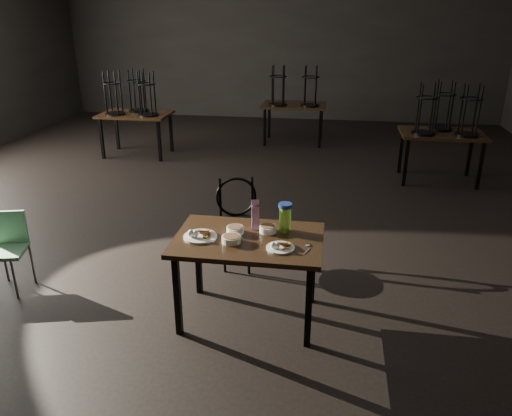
% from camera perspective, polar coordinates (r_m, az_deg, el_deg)
% --- Properties ---
extents(room, '(12.00, 12.04, 3.22)m').
position_cam_1_polar(room, '(5.95, -4.43, 20.51)').
color(room, black).
rests_on(room, ground).
extents(main_table, '(1.20, 0.80, 0.75)m').
position_cam_1_polar(main_table, '(4.07, -0.87, -4.43)').
color(main_table, black).
rests_on(main_table, ground).
extents(plate_left, '(0.27, 0.27, 0.09)m').
position_cam_1_polar(plate_left, '(4.06, -6.45, -3.06)').
color(plate_left, white).
rests_on(plate_left, main_table).
extents(plate_right, '(0.22, 0.22, 0.07)m').
position_cam_1_polar(plate_right, '(3.86, 2.79, -4.40)').
color(plate_right, white).
rests_on(plate_right, main_table).
extents(bowl_near, '(0.14, 0.14, 0.06)m').
position_cam_1_polar(bowl_near, '(4.11, -2.41, -2.49)').
color(bowl_near, white).
rests_on(bowl_near, main_table).
extents(bowl_far, '(0.14, 0.14, 0.06)m').
position_cam_1_polar(bowl_far, '(4.12, 1.37, -2.39)').
color(bowl_far, white).
rests_on(bowl_far, main_table).
extents(bowl_big, '(0.15, 0.15, 0.05)m').
position_cam_1_polar(bowl_big, '(3.95, -2.82, -3.56)').
color(bowl_big, white).
rests_on(bowl_big, main_table).
extents(juice_carton, '(0.07, 0.07, 0.26)m').
position_cam_1_polar(juice_carton, '(4.16, -0.08, -0.83)').
color(juice_carton, '#81175F').
rests_on(juice_carton, main_table).
extents(water_bottle, '(0.12, 0.12, 0.25)m').
position_cam_1_polar(water_bottle, '(4.11, 3.34, -1.04)').
color(water_bottle, '#8DD23D').
rests_on(water_bottle, main_table).
extents(spoon, '(0.06, 0.20, 0.01)m').
position_cam_1_polar(spoon, '(3.92, 5.95, -4.31)').
color(spoon, silver).
rests_on(spoon, main_table).
extents(bentwood_chair, '(0.47, 0.47, 0.91)m').
position_cam_1_polar(bentwood_chair, '(4.99, -2.11, -0.90)').
color(bentwood_chair, black).
rests_on(bentwood_chair, ground).
extents(school_chair, '(0.42, 0.42, 0.74)m').
position_cam_1_polar(school_chair, '(5.17, -26.59, -3.70)').
color(school_chair, '#7CC291').
rests_on(school_chair, ground).
extents(bg_table_left, '(1.20, 0.80, 1.48)m').
position_cam_1_polar(bg_table_left, '(9.08, -13.69, 10.64)').
color(bg_table_left, black).
rests_on(bg_table_left, ground).
extents(bg_table_right, '(1.20, 0.80, 1.48)m').
position_cam_1_polar(bg_table_right, '(7.94, 20.57, 8.27)').
color(bg_table_right, black).
rests_on(bg_table_right, ground).
extents(bg_table_far, '(1.20, 0.80, 1.48)m').
position_cam_1_polar(bg_table_far, '(9.69, 4.38, 11.73)').
color(bg_table_far, black).
rests_on(bg_table_far, ground).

